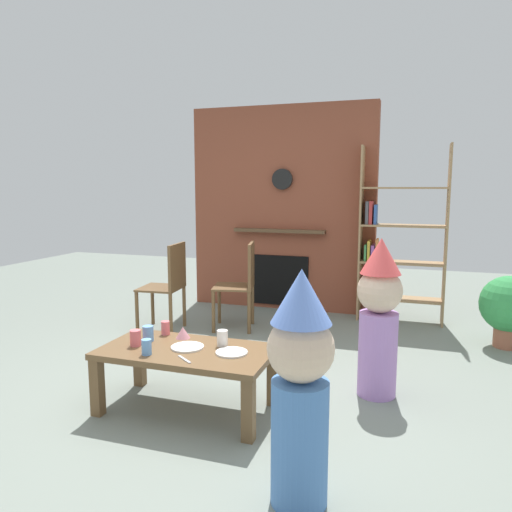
{
  "coord_description": "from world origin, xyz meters",
  "views": [
    {
      "loc": [
        1.27,
        -2.97,
        1.46
      ],
      "look_at": [
        0.15,
        0.4,
        0.95
      ],
      "focal_mm": 33.76,
      "sensor_mm": 36.0,
      "label": 1
    }
  ],
  "objects_px": {
    "paper_cup_far_left": "(148,333)",
    "potted_plant_tall": "(509,306)",
    "child_in_pink": "(379,314)",
    "paper_cup_far_right": "(222,338)",
    "dining_chair_left": "(169,282)",
    "paper_plate_front": "(187,347)",
    "paper_cup_center": "(147,347)",
    "paper_cup_near_right": "(135,338)",
    "paper_plate_rear": "(232,352)",
    "birthday_cake_slice": "(183,333)",
    "dining_chair_middle": "(242,280)",
    "child_with_cone_hat": "(300,383)",
    "coffee_table": "(187,358)",
    "bookshelf": "(395,240)"
  },
  "relations": [
    {
      "from": "bookshelf",
      "to": "child_in_pink",
      "type": "xyz_separation_m",
      "value": [
        -0.01,
        -2.03,
        -0.3
      ]
    },
    {
      "from": "child_in_pink",
      "to": "birthday_cake_slice",
      "type": "bearing_deg",
      "value": -9.64
    },
    {
      "from": "paper_cup_far_left",
      "to": "dining_chair_left",
      "type": "height_order",
      "value": "dining_chair_left"
    },
    {
      "from": "paper_cup_near_right",
      "to": "coffee_table",
      "type": "bearing_deg",
      "value": 8.69
    },
    {
      "from": "coffee_table",
      "to": "child_with_cone_hat",
      "type": "bearing_deg",
      "value": -36.89
    },
    {
      "from": "birthday_cake_slice",
      "to": "child_in_pink",
      "type": "xyz_separation_m",
      "value": [
        1.29,
        0.44,
        0.13
      ]
    },
    {
      "from": "paper_plate_front",
      "to": "child_with_cone_hat",
      "type": "xyz_separation_m",
      "value": [
        0.92,
        -0.7,
        0.16
      ]
    },
    {
      "from": "birthday_cake_slice",
      "to": "child_in_pink",
      "type": "bearing_deg",
      "value": 18.87
    },
    {
      "from": "paper_cup_near_right",
      "to": "potted_plant_tall",
      "type": "bearing_deg",
      "value": 39.51
    },
    {
      "from": "child_with_cone_hat",
      "to": "potted_plant_tall",
      "type": "height_order",
      "value": "child_with_cone_hat"
    },
    {
      "from": "coffee_table",
      "to": "paper_cup_center",
      "type": "bearing_deg",
      "value": -136.41
    },
    {
      "from": "birthday_cake_slice",
      "to": "coffee_table",
      "type": "bearing_deg",
      "value": -57.45
    },
    {
      "from": "paper_cup_center",
      "to": "paper_cup_far_left",
      "type": "distance_m",
      "value": 0.27
    },
    {
      "from": "bookshelf",
      "to": "potted_plant_tall",
      "type": "height_order",
      "value": "bookshelf"
    },
    {
      "from": "birthday_cake_slice",
      "to": "potted_plant_tall",
      "type": "xyz_separation_m",
      "value": [
        2.34,
        1.87,
        -0.07
      ]
    },
    {
      "from": "birthday_cake_slice",
      "to": "paper_cup_far_left",
      "type": "bearing_deg",
      "value": -146.34
    },
    {
      "from": "child_in_pink",
      "to": "dining_chair_left",
      "type": "relative_size",
      "value": 1.24
    },
    {
      "from": "paper_plate_front",
      "to": "child_with_cone_hat",
      "type": "distance_m",
      "value": 1.17
    },
    {
      "from": "child_in_pink",
      "to": "dining_chair_middle",
      "type": "bearing_deg",
      "value": -68.47
    },
    {
      "from": "paper_cup_far_left",
      "to": "potted_plant_tall",
      "type": "bearing_deg",
      "value": 38.24
    },
    {
      "from": "child_with_cone_hat",
      "to": "dining_chair_middle",
      "type": "relative_size",
      "value": 1.23
    },
    {
      "from": "paper_cup_far_right",
      "to": "potted_plant_tall",
      "type": "bearing_deg",
      "value": 43.85
    },
    {
      "from": "paper_cup_center",
      "to": "child_with_cone_hat",
      "type": "distance_m",
      "value": 1.22
    },
    {
      "from": "birthday_cake_slice",
      "to": "child_with_cone_hat",
      "type": "xyz_separation_m",
      "value": [
        1.04,
        -0.88,
        0.13
      ]
    },
    {
      "from": "dining_chair_middle",
      "to": "coffee_table",
      "type": "bearing_deg",
      "value": 85.44
    },
    {
      "from": "paper_cup_near_right",
      "to": "bookshelf",
      "type": "bearing_deg",
      "value": 60.71
    },
    {
      "from": "child_in_pink",
      "to": "dining_chair_middle",
      "type": "height_order",
      "value": "child_in_pink"
    },
    {
      "from": "bookshelf",
      "to": "paper_cup_far_left",
      "type": "distance_m",
      "value": 3.03
    },
    {
      "from": "dining_chair_left",
      "to": "dining_chair_middle",
      "type": "bearing_deg",
      "value": -161.57
    },
    {
      "from": "coffee_table",
      "to": "paper_plate_rear",
      "type": "relative_size",
      "value": 5.49
    },
    {
      "from": "potted_plant_tall",
      "to": "paper_cup_far_right",
      "type": "bearing_deg",
      "value": -136.15
    },
    {
      "from": "paper_plate_front",
      "to": "paper_plate_rear",
      "type": "distance_m",
      "value": 0.31
    },
    {
      "from": "dining_chair_left",
      "to": "potted_plant_tall",
      "type": "relative_size",
      "value": 1.36
    },
    {
      "from": "paper_cup_far_left",
      "to": "potted_plant_tall",
      "type": "xyz_separation_m",
      "value": [
        2.54,
        2.0,
        -0.09
      ]
    },
    {
      "from": "bookshelf",
      "to": "paper_plate_front",
      "type": "distance_m",
      "value": 2.93
    },
    {
      "from": "paper_cup_center",
      "to": "paper_cup_near_right",
      "type": "bearing_deg",
      "value": 141.84
    },
    {
      "from": "paper_plate_front",
      "to": "paper_plate_rear",
      "type": "height_order",
      "value": "same"
    },
    {
      "from": "child_in_pink",
      "to": "paper_cup_far_right",
      "type": "bearing_deg",
      "value": -0.67
    },
    {
      "from": "child_in_pink",
      "to": "potted_plant_tall",
      "type": "height_order",
      "value": "child_in_pink"
    },
    {
      "from": "paper_plate_front",
      "to": "dining_chair_left",
      "type": "distance_m",
      "value": 1.81
    },
    {
      "from": "potted_plant_tall",
      "to": "paper_cup_center",
      "type": "bearing_deg",
      "value": -137.04
    },
    {
      "from": "dining_chair_left",
      "to": "child_with_cone_hat",
      "type": "bearing_deg",
      "value": 124.64
    },
    {
      "from": "paper_cup_far_left",
      "to": "child_with_cone_hat",
      "type": "height_order",
      "value": "child_with_cone_hat"
    },
    {
      "from": "paper_plate_front",
      "to": "birthday_cake_slice",
      "type": "height_order",
      "value": "birthday_cake_slice"
    },
    {
      "from": "paper_cup_far_left",
      "to": "birthday_cake_slice",
      "type": "relative_size",
      "value": 1.05
    },
    {
      "from": "paper_cup_center",
      "to": "dining_chair_middle",
      "type": "height_order",
      "value": "dining_chair_middle"
    },
    {
      "from": "bookshelf",
      "to": "paper_cup_center",
      "type": "distance_m",
      "value": 3.18
    },
    {
      "from": "paper_plate_front",
      "to": "potted_plant_tall",
      "type": "height_order",
      "value": "potted_plant_tall"
    },
    {
      "from": "dining_chair_left",
      "to": "paper_cup_far_left",
      "type": "bearing_deg",
      "value": 108.11
    },
    {
      "from": "child_in_pink",
      "to": "dining_chair_middle",
      "type": "xyz_separation_m",
      "value": [
        -1.45,
        1.22,
        -0.08
      ]
    }
  ]
}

